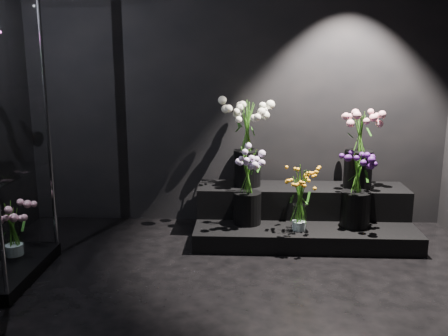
{
  "coord_description": "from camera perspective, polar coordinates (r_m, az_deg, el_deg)",
  "views": [
    {
      "loc": [
        0.11,
        -2.77,
        1.61
      ],
      "look_at": [
        -0.07,
        1.2,
        0.71
      ],
      "focal_mm": 40.0,
      "sensor_mm": 36.0,
      "label": 1
    }
  ],
  "objects": [
    {
      "name": "floor",
      "position": [
        3.21,
        0.27,
        -17.45
      ],
      "size": [
        4.0,
        4.0,
        0.0
      ],
      "primitive_type": "plane",
      "color": "black",
      "rests_on": "ground"
    },
    {
      "name": "wall_back",
      "position": [
        4.78,
        1.31,
        10.19
      ],
      "size": [
        4.0,
        0.0,
        4.0
      ],
      "primitive_type": "plane",
      "rotation": [
        1.57,
        0.0,
        0.0
      ],
      "color": "black",
      "rests_on": "floor"
    },
    {
      "name": "wall_front",
      "position": [
        0.81,
        -5.57,
        -2.73
      ],
      "size": [
        4.0,
        0.0,
        4.0
      ],
      "primitive_type": "plane",
      "rotation": [
        -1.57,
        0.0,
        0.0
      ],
      "color": "black",
      "rests_on": "floor"
    },
    {
      "name": "display_riser",
      "position": [
        4.64,
        8.94,
        -5.42
      ],
      "size": [
        1.92,
        0.85,
        0.43
      ],
      "color": "black",
      "rests_on": "floor"
    },
    {
      "name": "bouquet_orange_bells",
      "position": [
        4.24,
        8.68,
        -3.41
      ],
      "size": [
        0.26,
        0.26,
        0.55
      ],
      "rotation": [
        0.0,
        0.0,
        -0.02
      ],
      "color": "white",
      "rests_on": "display_riser"
    },
    {
      "name": "bouquet_lilac",
      "position": [
        4.34,
        2.7,
        -1.47
      ],
      "size": [
        0.45,
        0.45,
        0.68
      ],
      "rotation": [
        0.0,
        0.0,
        0.26
      ],
      "color": "black",
      "rests_on": "display_riser"
    },
    {
      "name": "bouquet_purple",
      "position": [
        4.42,
        14.9,
        -2.16
      ],
      "size": [
        0.38,
        0.38,
        0.64
      ],
      "rotation": [
        0.0,
        0.0,
        -0.23
      ],
      "color": "black",
      "rests_on": "display_riser"
    },
    {
      "name": "bouquet_cream_roses",
      "position": [
        4.57,
        2.7,
        3.54
      ],
      "size": [
        0.41,
        0.41,
        0.79
      ],
      "rotation": [
        0.0,
        0.0,
        0.07
      ],
      "color": "black",
      "rests_on": "display_riser"
    },
    {
      "name": "bouquet_pink_roses",
      "position": [
        4.65,
        15.22,
        2.64
      ],
      "size": [
        0.46,
        0.46,
        0.69
      ],
      "rotation": [
        0.0,
        0.0,
        -0.2
      ],
      "color": "black",
      "rests_on": "display_riser"
    },
    {
      "name": "bouquet_case_base_pink",
      "position": [
        4.19,
        -23.04,
        -6.25
      ],
      "size": [
        0.37,
        0.37,
        0.43
      ],
      "rotation": [
        0.0,
        0.0,
        -0.18
      ],
      "color": "white",
      "rests_on": "display_case"
    }
  ]
}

